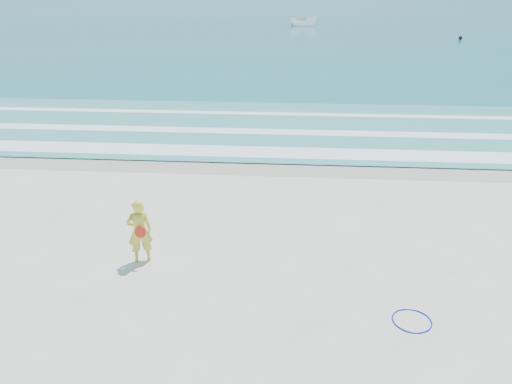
{
  "coord_description": "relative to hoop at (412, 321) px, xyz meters",
  "views": [
    {
      "loc": [
        1.4,
        -8.32,
        6.21
      ],
      "look_at": [
        0.43,
        4.0,
        1.0
      ],
      "focal_mm": 35.0,
      "sensor_mm": 36.0,
      "label": 1
    }
  ],
  "objects": [
    {
      "name": "foam_far",
      "position": [
        -3.85,
        16.48,
        0.04
      ],
      "size": [
        400.0,
        0.6,
        0.01
      ],
      "primitive_type": "cube",
      "color": "white",
      "rests_on": "shallow"
    },
    {
      "name": "hoop",
      "position": [
        0.0,
        0.0,
        0.0
      ],
      "size": [
        1.0,
        1.0,
        0.03
      ],
      "primitive_type": "torus",
      "rotation": [
        0.0,
        0.0,
        0.35
      ],
      "color": "#0B0FCA",
      "rests_on": "ground"
    },
    {
      "name": "shallow",
      "position": [
        -3.85,
        13.98,
        0.03
      ],
      "size": [
        400.0,
        10.0,
        0.01
      ],
      "primitive_type": "cube",
      "color": "#59B7AD",
      "rests_on": "ocean"
    },
    {
      "name": "boat",
      "position": [
        -1.43,
        70.8,
        0.89
      ],
      "size": [
        4.54,
        1.92,
        1.72
      ],
      "primitive_type": "imported",
      "rotation": [
        0.0,
        0.0,
        1.51
      ],
      "color": "white",
      "rests_on": "ocean"
    },
    {
      "name": "ocean",
      "position": [
        -3.85,
        104.98,
        0.01
      ],
      "size": [
        400.0,
        190.0,
        0.04
      ],
      "primitive_type": "cube",
      "color": "#19727F",
      "rests_on": "ground"
    },
    {
      "name": "foam_near",
      "position": [
        -3.85,
        10.28,
        0.04
      ],
      "size": [
        400.0,
        1.4,
        0.01
      ],
      "primitive_type": "cube",
      "color": "white",
      "rests_on": "shallow"
    },
    {
      "name": "wet_sand",
      "position": [
        -3.85,
        8.98,
        -0.01
      ],
      "size": [
        400.0,
        2.4,
        0.0
      ],
      "primitive_type": "cube",
      "color": "#B2A893",
      "rests_on": "ground"
    },
    {
      "name": "ground",
      "position": [
        -3.85,
        -0.02,
        -0.01
      ],
      "size": [
        400.0,
        400.0,
        0.0
      ],
      "primitive_type": "plane",
      "color": "silver",
      "rests_on": "ground"
    },
    {
      "name": "woman",
      "position": [
        -6.01,
        1.89,
        0.78
      ],
      "size": [
        0.68,
        0.57,
        1.59
      ],
      "color": "gold",
      "rests_on": "ground"
    },
    {
      "name": "buoy",
      "position": [
        16.46,
        53.35,
        0.25
      ],
      "size": [
        0.44,
        0.44,
        0.44
      ],
      "primitive_type": "sphere",
      "color": "black",
      "rests_on": "ocean"
    },
    {
      "name": "foam_mid",
      "position": [
        -3.85,
        13.18,
        0.04
      ],
      "size": [
        400.0,
        0.9,
        0.01
      ],
      "primitive_type": "cube",
      "color": "white",
      "rests_on": "shallow"
    }
  ]
}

